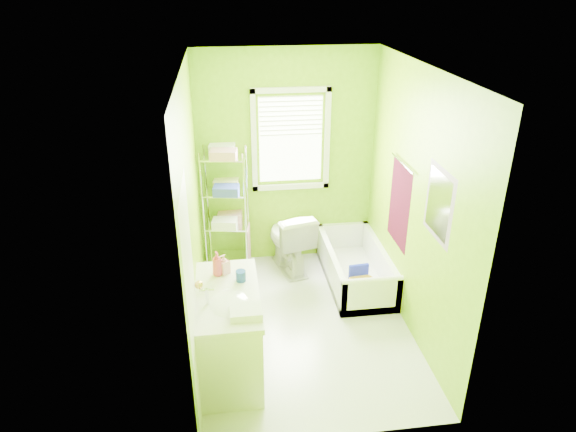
{
  "coord_description": "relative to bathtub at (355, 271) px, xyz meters",
  "views": [
    {
      "loc": [
        -0.74,
        -4.28,
        3.31
      ],
      "look_at": [
        -0.14,
        0.25,
        1.14
      ],
      "focal_mm": 32.0,
      "sensor_mm": 36.0,
      "label": 1
    }
  ],
  "objects": [
    {
      "name": "bathtub",
      "position": [
        0.0,
        0.0,
        0.0
      ],
      "size": [
        0.66,
        1.41,
        0.46
      ],
      "color": "white",
      "rests_on": "ground"
    },
    {
      "name": "ground",
      "position": [
        -0.72,
        -0.72,
        -0.14
      ],
      "size": [
        2.9,
        2.9,
        0.0
      ],
      "primitive_type": "plane",
      "color": "silver",
      "rests_on": "ground"
    },
    {
      "name": "door",
      "position": [
        -1.76,
        -1.72,
        0.86
      ],
      "size": [
        0.09,
        0.8,
        2.0
      ],
      "color": "white",
      "rests_on": "ground"
    },
    {
      "name": "toilet",
      "position": [
        -0.73,
        0.41,
        0.25
      ],
      "size": [
        0.61,
        0.86,
        0.8
      ],
      "primitive_type": "imported",
      "rotation": [
        0.0,
        0.0,
        3.37
      ],
      "color": "white",
      "rests_on": "ground"
    },
    {
      "name": "window",
      "position": [
        -0.67,
        0.7,
        1.47
      ],
      "size": [
        0.92,
        0.05,
        1.22
      ],
      "color": "white",
      "rests_on": "ground"
    },
    {
      "name": "right_wall_decor",
      "position": [
        0.31,
        -0.74,
        1.18
      ],
      "size": [
        0.04,
        1.48,
        1.17
      ],
      "color": "#400719",
      "rests_on": "ground"
    },
    {
      "name": "wire_shelf_unit",
      "position": [
        -1.45,
        0.55,
        0.8
      ],
      "size": [
        0.56,
        0.45,
        1.55
      ],
      "color": "silver",
      "rests_on": "ground"
    },
    {
      "name": "room_envelope",
      "position": [
        -0.72,
        -0.72,
        1.4
      ],
      "size": [
        2.14,
        2.94,
        2.62
      ],
      "color": "#72A708",
      "rests_on": "ground"
    },
    {
      "name": "vanity",
      "position": [
        -1.5,
        -1.29,
        0.3
      ],
      "size": [
        0.57,
        1.1,
        1.06
      ],
      "color": "white",
      "rests_on": "ground"
    }
  ]
}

